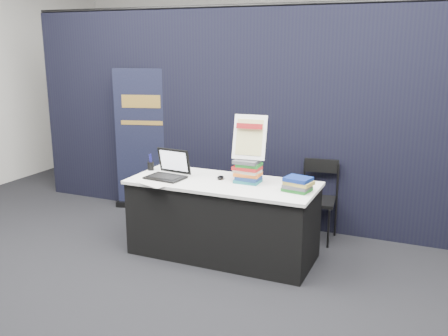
% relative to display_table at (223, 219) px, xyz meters
% --- Properties ---
extents(floor, '(8.00, 8.00, 0.00)m').
position_rel_display_table_xyz_m(floor, '(0.00, -0.55, -0.38)').
color(floor, black).
rests_on(floor, ground).
extents(wall_back, '(8.00, 0.02, 3.50)m').
position_rel_display_table_xyz_m(wall_back, '(0.00, 3.45, 1.37)').
color(wall_back, beige).
rests_on(wall_back, floor).
extents(drape_partition, '(6.00, 0.08, 2.40)m').
position_rel_display_table_xyz_m(drape_partition, '(0.00, 1.05, 0.82)').
color(drape_partition, black).
rests_on(drape_partition, floor).
extents(display_table, '(1.80, 0.75, 0.75)m').
position_rel_display_table_xyz_m(display_table, '(0.00, 0.00, 0.00)').
color(display_table, black).
rests_on(display_table, floor).
extents(laptop, '(0.38, 0.32, 0.27)m').
position_rel_display_table_xyz_m(laptop, '(-0.55, -0.08, 0.44)').
color(laptop, black).
rests_on(laptop, display_table).
extents(mouse, '(0.09, 0.12, 0.03)m').
position_rel_display_table_xyz_m(mouse, '(-0.05, 0.07, 0.39)').
color(mouse, black).
rests_on(mouse, display_table).
extents(brochure_left, '(0.35, 0.27, 0.00)m').
position_rel_display_table_xyz_m(brochure_left, '(-0.59, -0.23, 0.38)').
color(brochure_left, white).
rests_on(brochure_left, display_table).
extents(brochure_mid, '(0.34, 0.27, 0.00)m').
position_rel_display_table_xyz_m(brochure_mid, '(-0.73, -0.13, 0.38)').
color(brochure_mid, silver).
rests_on(brochure_mid, display_table).
extents(brochure_right, '(0.39, 0.33, 0.00)m').
position_rel_display_table_xyz_m(brochure_right, '(-0.56, -0.30, 0.38)').
color(brochure_right, silver).
rests_on(brochure_right, display_table).
extents(pen_cup, '(0.07, 0.07, 0.09)m').
position_rel_display_table_xyz_m(pen_cup, '(-0.86, 0.10, 0.42)').
color(pen_cup, black).
rests_on(pen_cup, display_table).
extents(book_stack_tall, '(0.23, 0.18, 0.22)m').
position_rel_display_table_xyz_m(book_stack_tall, '(0.23, 0.06, 0.48)').
color(book_stack_tall, '#1C656C').
rests_on(book_stack_tall, display_table).
extents(book_stack_short, '(0.26, 0.22, 0.13)m').
position_rel_display_table_xyz_m(book_stack_short, '(0.74, -0.03, 0.44)').
color(book_stack_short, '#1C6922').
rests_on(book_stack_short, display_table).
extents(info_sign, '(0.32, 0.17, 0.43)m').
position_rel_display_table_xyz_m(info_sign, '(0.23, 0.10, 0.80)').
color(info_sign, black).
rests_on(info_sign, book_stack_tall).
extents(pullup_banner, '(0.73, 0.30, 1.73)m').
position_rel_display_table_xyz_m(pullup_banner, '(-1.49, 0.95, 0.39)').
color(pullup_banner, black).
rests_on(pullup_banner, floor).
extents(stacking_chair, '(0.42, 0.42, 0.84)m').
position_rel_display_table_xyz_m(stacking_chair, '(0.73, 0.80, 0.09)').
color(stacking_chair, black).
rests_on(stacking_chair, floor).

